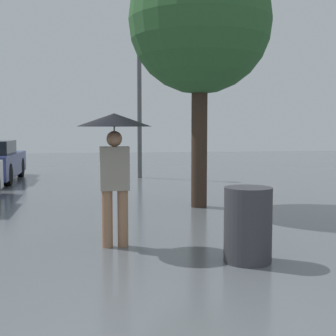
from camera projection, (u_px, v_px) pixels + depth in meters
The scene contains 4 objects.
pedestrian at pixel (114, 142), 6.34m from camera, with size 1.02×1.02×1.83m.
tree at pixel (200, 23), 9.45m from camera, with size 2.91×2.91×5.24m.
street_lamp at pixel (139, 87), 15.36m from camera, with size 0.38×0.38×4.60m.
trash_bin at pixel (248, 225), 5.69m from camera, with size 0.59×0.59×0.92m.
Camera 1 is at (-0.22, -2.39, 1.62)m, focal length 50.00 mm.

